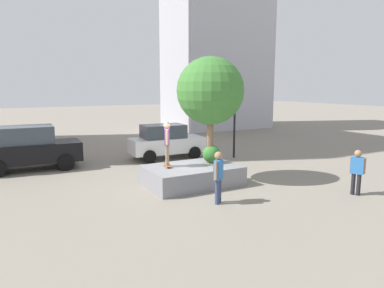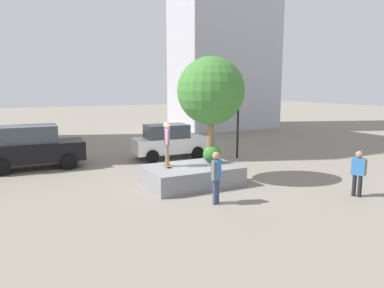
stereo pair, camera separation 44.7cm
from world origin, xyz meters
name	(u,v)px [view 1 (the left image)]	position (x,y,z in m)	size (l,w,h in m)	color
ground_plane	(188,184)	(0.00, 0.00, 0.00)	(120.00, 120.00, 0.00)	gray
planter_ledge	(192,175)	(0.09, -0.19, 0.39)	(3.68, 2.43, 0.77)	gray
plaza_tree	(210,91)	(1.04, 0.00, 3.75)	(2.76, 2.76, 4.38)	brown
boxwood_shrub	(211,154)	(1.11, -0.02, 1.15)	(0.75, 0.75, 0.75)	#2D6628
skateboard	(167,165)	(-0.81, 0.21, 0.83)	(0.39, 0.83, 0.07)	brown
skateboarder	(167,140)	(-0.81, 0.21, 1.84)	(0.37, 0.54, 1.72)	#847056
sedan_parked	(29,148)	(-5.43, 5.82, 1.07)	(4.57, 2.24, 2.10)	black
police_car	(166,141)	(1.40, 5.23, 0.95)	(4.12, 2.08, 1.88)	white
traffic_light_corner	(235,106)	(4.82, 3.57, 2.86)	(0.36, 0.37, 4.17)	black
pedestrian_crossing	(357,169)	(4.71, -4.26, 0.97)	(0.38, 0.51, 1.68)	black
bystander_watching	(218,174)	(-0.24, -2.65, 1.04)	(0.50, 0.46, 1.79)	navy
brick_midrise	(217,38)	(12.00, 16.80, 8.42)	(8.88, 6.37, 16.84)	#B2B2BC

